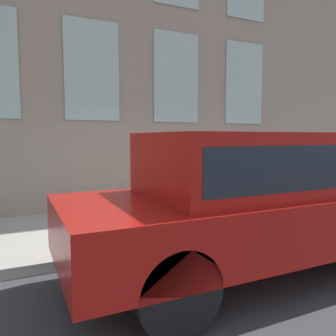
# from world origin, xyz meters

# --- Properties ---
(ground_plane) EXTENTS (80.00, 80.00, 0.00)m
(ground_plane) POSITION_xyz_m (0.00, 0.00, 0.00)
(ground_plane) COLOR #38383A
(sidewalk) EXTENTS (2.87, 60.00, 0.15)m
(sidewalk) POSITION_xyz_m (1.44, 0.00, 0.07)
(sidewalk) COLOR #9E9B93
(sidewalk) RESTS_ON ground_plane
(fire_hydrant) EXTENTS (0.37, 0.47, 0.71)m
(fire_hydrant) POSITION_xyz_m (0.52, 0.56, 0.51)
(fire_hydrant) COLOR gold
(fire_hydrant) RESTS_ON sidewalk
(person) EXTENTS (0.32, 0.21, 1.34)m
(person) POSITION_xyz_m (0.75, -0.06, 0.96)
(person) COLOR navy
(person) RESTS_ON sidewalk
(parked_truck_red_near) EXTENTS (1.85, 4.81, 1.81)m
(parked_truck_red_near) POSITION_xyz_m (-1.08, -0.20, 1.05)
(parked_truck_red_near) COLOR black
(parked_truck_red_near) RESTS_ON ground_plane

